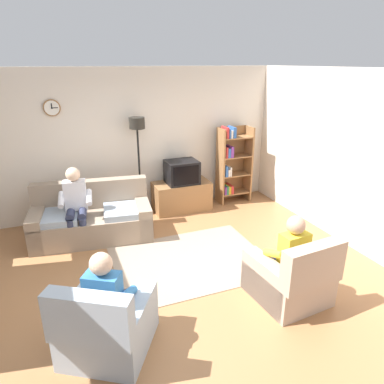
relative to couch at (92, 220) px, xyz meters
The scene contains 14 objects.
ground_plane 1.98m from the couch, 60.58° to the right, with size 12.00×12.00×0.00m, color #9E6B42.
back_wall_assembly 1.71m from the couch, 45.05° to the left, with size 6.20×0.17×2.70m.
right_wall 4.31m from the couch, 24.01° to the right, with size 0.12×5.80×2.70m, color silver.
couch is the anchor object (origin of this frame).
tv_stand 1.87m from the couch, 17.15° to the left, with size 1.10×0.56×0.57m.
tv 1.92m from the couch, 16.43° to the left, with size 0.60×0.49×0.44m.
bookshelf 3.01m from the couch, 12.11° to the left, with size 0.68×0.36×1.58m.
floor_lamp 1.64m from the couch, 33.34° to the left, with size 0.28×0.28×1.85m.
armchair_near_window 2.61m from the couch, 93.71° to the right, with size 1.14×1.17×0.90m.
armchair_near_bookshelf 3.30m from the couch, 51.76° to the right, with size 0.87×0.94×0.90m.
area_rug 1.84m from the couch, 47.14° to the right, with size 2.20×1.70×0.01m, color gray.
person_on_couch 0.46m from the couch, 154.72° to the right, with size 0.55×0.57×1.24m.
person_in_left_armchair 2.55m from the couch, 92.76° to the right, with size 0.61×0.64×1.12m.
person_in_right_armchair 3.24m from the couch, 50.88° to the right, with size 0.54×0.56×1.12m.
Camera 1 is at (-1.39, -3.86, 2.78)m, focal length 33.02 mm.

